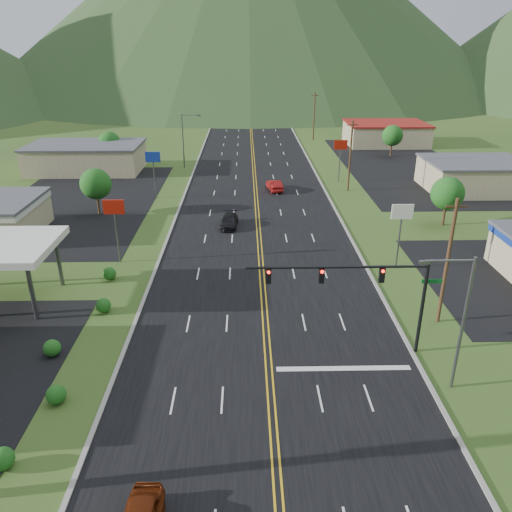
{
  "coord_description": "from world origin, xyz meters",
  "views": [
    {
      "loc": [
        -1.46,
        -15.49,
        20.24
      ],
      "look_at": [
        -0.68,
        20.78,
        4.5
      ],
      "focal_mm": 35.0,
      "sensor_mm": 36.0,
      "label": 1
    }
  ],
  "objects_px": {
    "streetlight_east": "(459,316)",
    "car_red_far": "(274,186)",
    "streetlight_west": "(185,137)",
    "traffic_signal": "(366,284)",
    "car_dark_mid": "(229,221)"
  },
  "relations": [
    {
      "from": "car_dark_mid",
      "to": "car_red_far",
      "type": "xyz_separation_m",
      "value": [
        6.17,
        15.2,
        0.1
      ]
    },
    {
      "from": "streetlight_east",
      "to": "car_red_far",
      "type": "bearing_deg",
      "value": 100.57
    },
    {
      "from": "streetlight_west",
      "to": "car_red_far",
      "type": "bearing_deg",
      "value": -45.86
    },
    {
      "from": "streetlight_east",
      "to": "car_red_far",
      "type": "relative_size",
      "value": 1.94
    },
    {
      "from": "car_red_far",
      "to": "car_dark_mid",
      "type": "bearing_deg",
      "value": 58.4
    },
    {
      "from": "streetlight_west",
      "to": "traffic_signal",
      "type": "bearing_deg",
      "value": -72.03
    },
    {
      "from": "traffic_signal",
      "to": "streetlight_west",
      "type": "height_order",
      "value": "streetlight_west"
    },
    {
      "from": "car_dark_mid",
      "to": "car_red_far",
      "type": "height_order",
      "value": "car_red_far"
    },
    {
      "from": "car_dark_mid",
      "to": "car_red_far",
      "type": "bearing_deg",
      "value": 71.99
    },
    {
      "from": "traffic_signal",
      "to": "streetlight_west",
      "type": "bearing_deg",
      "value": 107.97
    },
    {
      "from": "streetlight_west",
      "to": "streetlight_east",
      "type": "bearing_deg",
      "value": -69.14
    },
    {
      "from": "streetlight_east",
      "to": "streetlight_west",
      "type": "bearing_deg",
      "value": 110.86
    },
    {
      "from": "streetlight_east",
      "to": "car_dark_mid",
      "type": "relative_size",
      "value": 1.96
    },
    {
      "from": "traffic_signal",
      "to": "car_dark_mid",
      "type": "relative_size",
      "value": 2.85
    },
    {
      "from": "streetlight_west",
      "to": "car_red_far",
      "type": "distance_m",
      "value": 21.2
    }
  ]
}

